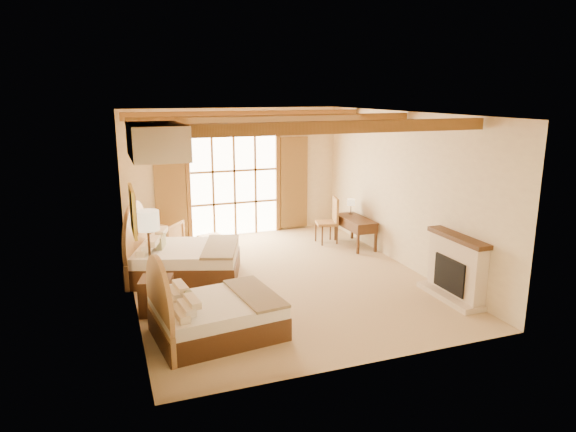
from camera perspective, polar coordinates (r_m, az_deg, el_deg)
name	(u,v)px	position (r m, az deg, el deg)	size (l,w,h in m)	color
floor	(279,278)	(10.19, -1.00, -6.93)	(7.00, 7.00, 0.00)	#CEB085
wall_back	(234,172)	(13.06, -6.06, 4.84)	(5.50, 5.50, 0.00)	beige
wall_left	(128,210)	(9.25, -17.36, 0.64)	(7.00, 7.00, 0.00)	beige
wall_right	(404,190)	(10.94, 12.73, 2.87)	(7.00, 7.00, 0.00)	beige
ceiling	(278,113)	(9.55, -1.08, 11.35)	(7.00, 7.00, 0.00)	#BA6B38
ceiling_beams	(278,120)	(9.56, -1.07, 10.63)	(5.39, 4.60, 0.18)	brown
french_doors	(235,186)	(13.06, -5.96, 3.28)	(3.95, 0.08, 2.60)	white
fireplace	(455,271)	(9.55, 18.08, -5.80)	(0.46, 1.40, 1.16)	beige
painting	(133,211)	(8.49, -16.85, 0.59)	(0.06, 0.95, 0.75)	#DBC748
canopy_valance	(156,141)	(7.09, -14.41, 8.11)	(0.70, 1.40, 0.45)	#FBECC5
bed_near	(209,314)	(7.87, -8.80, -10.69)	(1.97, 1.58, 1.19)	#492C19
bed_far	(178,258)	(10.32, -12.12, -4.60)	(2.49, 2.10, 1.34)	#492C19
nightstand	(157,296)	(8.84, -14.38, -8.56)	(0.51, 0.51, 0.61)	#492C19
floor_lamp	(148,227)	(8.45, -15.31, -1.19)	(0.37, 0.37, 1.75)	#352417
armchair	(163,236)	(12.15, -13.73, -2.18)	(0.75, 0.77, 0.70)	#B2824A
ottoman	(212,244)	(11.92, -8.47, -3.07)	(0.50, 0.50, 0.37)	tan
desk	(355,231)	(12.28, 7.46, -1.66)	(0.55, 1.27, 0.68)	#492C19
desk_chair	(327,229)	(12.48, 4.41, -1.42)	(0.59, 0.59, 1.12)	#A46A47
desk_lamp	(351,203)	(12.54, 7.02, 1.47)	(0.18, 0.18, 0.36)	#352417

